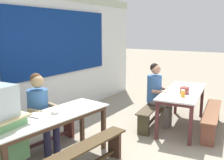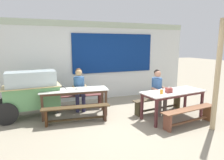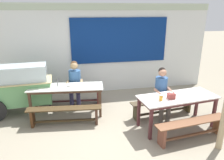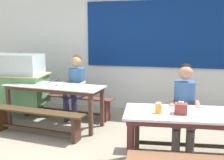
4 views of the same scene
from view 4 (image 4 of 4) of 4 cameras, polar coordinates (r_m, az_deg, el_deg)
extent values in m
plane|color=gray|center=(3.89, -2.19, -15.70)|extent=(40.00, 40.00, 0.00)
cube|color=silver|center=(5.91, 4.61, 6.03)|extent=(6.88, 0.12, 2.56)
cube|color=navy|center=(5.74, 9.53, 9.64)|extent=(3.04, 0.03, 1.38)
cube|color=silver|center=(4.96, -12.26, -1.20)|extent=(1.89, 0.80, 0.02)
cube|color=#4E3526|center=(4.97, -12.24, -1.65)|extent=(1.81, 0.73, 0.06)
cube|color=#4E3526|center=(4.89, -2.12, -6.04)|extent=(0.07, 0.07, 0.67)
cube|color=#4E3526|center=(4.46, -4.57, -7.67)|extent=(0.07, 0.07, 0.67)
cube|color=#4E3526|center=(5.73, -17.90, -4.13)|extent=(0.07, 0.07, 0.67)
cube|color=#4E3526|center=(5.36, -21.17, -5.28)|extent=(0.07, 0.07, 0.67)
cube|color=silver|center=(3.36, 18.03, -6.91)|extent=(1.83, 0.90, 0.03)
cube|color=#54292C|center=(3.38, 17.99, -7.62)|extent=(1.75, 0.83, 0.06)
cube|color=#54292C|center=(3.72, 4.38, -11.41)|extent=(0.07, 0.07, 0.66)
cube|color=#54292C|center=(3.19, 3.74, -15.18)|extent=(0.07, 0.07, 0.66)
cube|color=brown|center=(5.50, -9.01, -3.44)|extent=(1.87, 0.45, 0.02)
cube|color=brown|center=(5.21, -1.13, -6.51)|extent=(0.08, 0.23, 0.41)
cube|color=#5D2A26|center=(5.98, -15.75, -4.73)|extent=(0.08, 0.23, 0.41)
cube|color=brown|center=(5.58, -8.92, -6.62)|extent=(1.57, 0.20, 0.04)
cube|color=#402F1A|center=(4.59, -15.87, -6.42)|extent=(1.72, 0.42, 0.03)
cube|color=#442B20|center=(4.28, -7.64, -10.37)|extent=(0.08, 0.22, 0.41)
cube|color=#472914|center=(5.11, -22.48, -7.67)|extent=(0.08, 0.22, 0.41)
cube|color=#402F1A|center=(4.69, -15.68, -10.15)|extent=(1.42, 0.19, 0.04)
cube|color=#453927|center=(3.98, 16.36, -8.97)|extent=(1.75, 0.46, 0.02)
cube|color=#3F3925|center=(4.01, 5.40, -11.73)|extent=(0.09, 0.22, 0.41)
cube|color=#453927|center=(4.10, 16.14, -13.18)|extent=(1.45, 0.22, 0.04)
cube|color=#619F62|center=(5.79, -20.59, -1.75)|extent=(1.43, 0.73, 0.57)
cube|color=silver|center=(5.72, -20.90, 3.11)|extent=(1.29, 0.66, 0.42)
cube|color=tan|center=(5.74, -20.78, 1.17)|extent=(1.51, 0.82, 0.02)
cylinder|color=#333333|center=(5.60, -14.72, -6.34)|extent=(0.05, 0.05, 0.28)
cylinder|color=#3F3F3F|center=(5.37, -12.68, -0.37)|extent=(0.08, 0.63, 0.04)
cylinder|color=#302E52|center=(5.24, -9.75, -6.44)|extent=(0.11, 0.11, 0.43)
cylinder|color=#302E52|center=(5.16, -8.00, -6.66)|extent=(0.11, 0.11, 0.43)
cylinder|color=#302E52|center=(5.30, -9.00, -3.24)|extent=(0.16, 0.36, 0.13)
cylinder|color=#302E52|center=(5.22, -7.27, -3.41)|extent=(0.16, 0.36, 0.13)
cylinder|color=#355E92|center=(5.35, -7.42, -0.29)|extent=(0.32, 0.32, 0.53)
sphere|color=tan|center=(5.27, -7.62, 3.94)|extent=(0.21, 0.21, 0.21)
sphere|color=#4C331E|center=(5.29, -7.47, 4.37)|extent=(0.19, 0.19, 0.19)
cylinder|color=tan|center=(5.28, -10.06, -0.64)|extent=(0.10, 0.31, 0.09)
cylinder|color=tan|center=(5.11, -6.54, -0.91)|extent=(0.10, 0.31, 0.09)
cylinder|color=#665D56|center=(3.75, 13.43, -13.38)|extent=(0.11, 0.11, 0.43)
cylinder|color=#665D56|center=(3.76, 16.25, -13.49)|extent=(0.11, 0.11, 0.43)
cylinder|color=#665D56|center=(3.80, 13.64, -8.77)|extent=(0.13, 0.35, 0.13)
cylinder|color=#665D56|center=(3.81, 16.38, -8.88)|extent=(0.13, 0.35, 0.13)
cylinder|color=#345A90|center=(3.88, 15.17, -4.34)|extent=(0.29, 0.29, 0.56)
sphere|color=#B0795F|center=(3.78, 15.46, 1.52)|extent=(0.19, 0.19, 0.19)
sphere|color=black|center=(3.80, 15.47, 2.08)|extent=(0.18, 0.18, 0.18)
cylinder|color=#B0795F|center=(3.71, 12.63, -5.09)|extent=(0.07, 0.30, 0.07)
cylinder|color=#B0795F|center=(3.71, 17.75, -5.30)|extent=(0.07, 0.31, 0.10)
cube|color=brown|center=(3.25, 14.47, -5.93)|extent=(0.15, 0.13, 0.12)
cube|color=white|center=(3.23, 14.53, -4.68)|extent=(0.06, 0.04, 0.02)
cylinder|color=orange|center=(3.22, 9.88, -6.02)|extent=(0.08, 0.08, 0.11)
cylinder|color=white|center=(3.20, 9.91, -4.90)|extent=(0.07, 0.07, 0.02)
cylinder|color=silver|center=(4.92, -11.26, -0.91)|extent=(0.13, 0.13, 0.04)
camera|label=1|loc=(4.93, -54.59, 8.57)|focal=40.24mm
camera|label=2|loc=(3.19, -92.58, 4.64)|focal=30.87mm
camera|label=3|loc=(2.32, -98.06, 21.25)|focal=33.48mm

